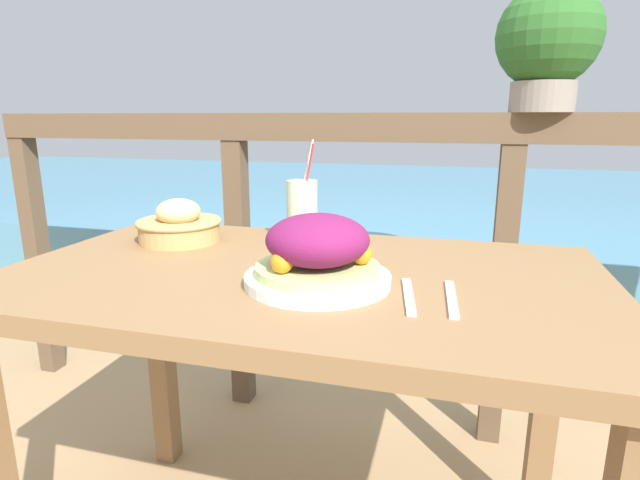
# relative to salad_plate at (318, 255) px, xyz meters

# --- Properties ---
(patio_table) EXTENTS (1.21, 0.71, 0.77)m
(patio_table) POSITION_rel_salad_plate_xyz_m (-0.06, 0.08, -0.17)
(patio_table) COLOR olive
(patio_table) RESTS_ON ground_plane
(railing_fence) EXTENTS (2.80, 0.08, 1.09)m
(railing_fence) POSITION_rel_salad_plate_xyz_m (-0.06, 0.76, -0.05)
(railing_fence) COLOR brown
(railing_fence) RESTS_ON ground_plane
(sea_backdrop) EXTENTS (12.00, 4.00, 0.51)m
(sea_backdrop) POSITION_rel_salad_plate_xyz_m (-0.06, 3.26, -0.57)
(sea_backdrop) COLOR teal
(sea_backdrop) RESTS_ON ground_plane
(salad_plate) EXTENTS (0.27, 0.27, 0.13)m
(salad_plate) POSITION_rel_salad_plate_xyz_m (0.00, 0.00, 0.00)
(salad_plate) COLOR white
(salad_plate) RESTS_ON patio_table
(drink_glass) EXTENTS (0.08, 0.08, 0.25)m
(drink_glass) POSITION_rel_salad_plate_xyz_m (-0.12, 0.30, 0.02)
(drink_glass) COLOR beige
(drink_glass) RESTS_ON patio_table
(bread_basket) EXTENTS (0.21, 0.21, 0.11)m
(bread_basket) POSITION_rel_salad_plate_xyz_m (-0.42, 0.23, -0.02)
(bread_basket) COLOR tan
(bread_basket) RESTS_ON patio_table
(potted_plant) EXTENTS (0.29, 0.29, 0.35)m
(potted_plant) POSITION_rel_salad_plate_xyz_m (0.46, 0.76, 0.45)
(potted_plant) COLOR gray
(potted_plant) RESTS_ON railing_fence
(fork) EXTENTS (0.04, 0.18, 0.00)m
(fork) POSITION_rel_salad_plate_xyz_m (0.17, -0.03, -0.05)
(fork) COLOR silver
(fork) RESTS_ON patio_table
(knife) EXTENTS (0.03, 0.18, 0.00)m
(knife) POSITION_rel_salad_plate_xyz_m (0.24, -0.02, -0.05)
(knife) COLOR silver
(knife) RESTS_ON patio_table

